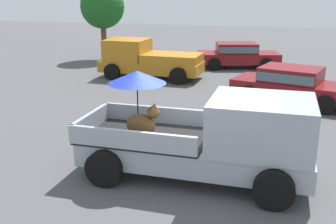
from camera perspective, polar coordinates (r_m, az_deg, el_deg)
The scene contains 6 objects.
ground_plane at distance 9.25m, azimuth 3.73°, elevation -8.99°, with size 80.00×80.00×0.00m, color #4C4C4F.
pickup_truck_main at distance 8.79m, azimuth 6.53°, elevation -3.55°, with size 5.06×2.26×2.36m.
pickup_truck_red at distance 19.29m, azimuth -2.98°, elevation 7.43°, with size 4.86×2.29×1.80m.
parked_sedan_near at distance 15.57m, azimuth 17.11°, elevation 3.93°, with size 4.62×2.88×1.33m.
parked_sedan_far at distance 22.22m, azimuth 9.79°, elevation 8.12°, with size 4.61×2.79×1.33m.
tree_by_lot at distance 24.65m, azimuth -9.25°, elevation 14.47°, with size 2.57×2.57×4.40m.
Camera 1 is at (1.67, -8.16, 4.03)m, focal length 43.09 mm.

